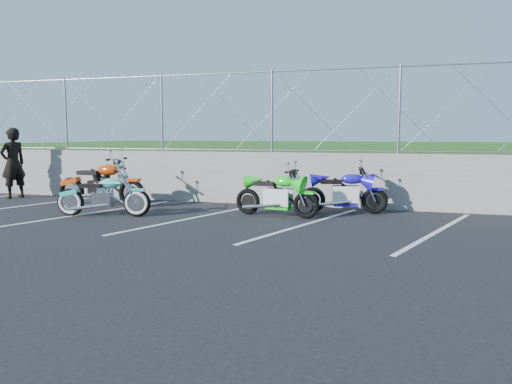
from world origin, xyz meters
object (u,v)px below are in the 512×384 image
(cruiser_turquoise, at_px, (105,197))
(person_standing, at_px, (13,163))
(naked_orange, at_px, (102,186))
(sportbike_blue, at_px, (345,194))
(sportbike_green, at_px, (277,197))

(cruiser_turquoise, xyz_separation_m, person_standing, (-4.15, 1.90, 0.55))
(naked_orange, height_order, sportbike_blue, naked_orange)
(cruiser_turquoise, distance_m, sportbike_green, 3.67)
(person_standing, bearing_deg, naked_orange, 95.54)
(sportbike_green, height_order, sportbike_blue, sportbike_blue)
(naked_orange, bearing_deg, sportbike_green, -3.59)
(naked_orange, height_order, person_standing, person_standing)
(cruiser_turquoise, relative_size, person_standing, 1.05)
(sportbike_green, distance_m, person_standing, 7.72)
(sportbike_green, bearing_deg, sportbike_blue, 41.71)
(naked_orange, relative_size, sportbike_green, 1.24)
(naked_orange, xyz_separation_m, sportbike_blue, (5.74, 0.67, -0.07))
(cruiser_turquoise, relative_size, sportbike_blue, 1.04)
(cruiser_turquoise, relative_size, naked_orange, 0.85)
(cruiser_turquoise, distance_m, sportbike_blue, 5.19)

